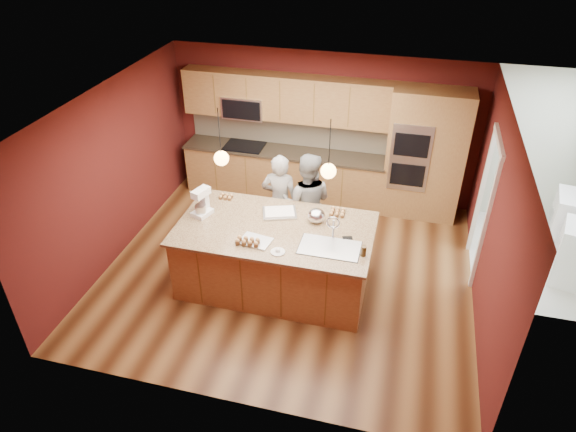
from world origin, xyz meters
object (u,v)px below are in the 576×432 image
(island, at_px, (276,256))
(person_left, at_px, (280,201))
(person_right, at_px, (307,203))
(stand_mixer, at_px, (202,204))
(mixing_bowl, at_px, (316,216))

(island, height_order, person_left, person_left)
(island, relative_size, person_right, 1.64)
(island, relative_size, person_left, 1.70)
(person_left, distance_m, person_right, 0.44)
(person_left, height_order, person_right, person_right)
(person_left, xyz_separation_m, person_right, (0.44, 0.00, 0.03))
(island, bearing_deg, person_left, 102.01)
(stand_mixer, bearing_deg, mixing_bowl, 26.07)
(mixing_bowl, bearing_deg, island, -150.25)
(person_left, bearing_deg, island, 99.73)
(person_left, bearing_deg, person_right, 177.71)
(person_right, bearing_deg, mixing_bowl, 106.96)
(person_right, distance_m, stand_mixer, 1.67)
(person_right, xyz_separation_m, stand_mixer, (-1.34, -0.94, 0.35))
(stand_mixer, bearing_deg, island, 14.50)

